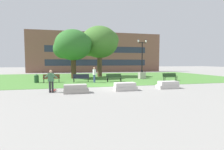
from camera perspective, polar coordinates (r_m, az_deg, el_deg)
ground_plane at (r=16.38m, az=0.03°, el=-3.82°), size 140.00×140.00×0.00m
grass_lawn at (r=26.15m, az=-5.08°, el=-0.80°), size 40.00×20.00×0.02m
concrete_block_center at (r=13.28m, az=-11.74°, el=-4.46°), size 1.80×0.90×0.64m
concrete_block_left at (r=14.17m, az=4.28°, el=-3.84°), size 1.80×0.90×0.64m
concrete_block_right at (r=16.01m, az=17.71°, el=-3.10°), size 1.82×0.90×0.64m
person_skateboarder at (r=13.81m, az=-19.29°, el=-1.49°), size 1.02×0.80×1.71m
skateboard at (r=14.33m, az=-18.51°, el=-4.85°), size 0.37×1.04×0.14m
park_bench_near_left at (r=20.43m, az=0.65°, el=-0.70°), size 1.81×0.55×0.90m
park_bench_near_right at (r=20.23m, az=-10.07°, el=-0.82°), size 1.85×0.75×0.90m
park_bench_far_left at (r=20.67m, az=-19.16°, el=-0.88°), size 1.84×0.70×0.90m
park_bench_far_right at (r=22.81m, az=18.37°, el=-0.40°), size 1.81×0.57×0.90m
lamp_post_left at (r=24.28m, az=9.73°, el=1.35°), size 1.32×0.80×5.39m
tree_near_right at (r=25.05m, az=-12.70°, el=9.37°), size 5.24×4.99×6.76m
tree_near_left at (r=27.58m, az=-4.26°, el=10.49°), size 6.05×5.76×7.82m
trash_bin at (r=21.02m, az=-23.44°, el=-1.01°), size 0.49×0.49×0.96m
person_bystander_near_lawn at (r=19.59m, az=-5.79°, el=0.37°), size 0.33×0.62×1.71m
building_facade_distant at (r=40.81m, az=-4.70°, el=7.40°), size 30.83×1.03×9.14m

